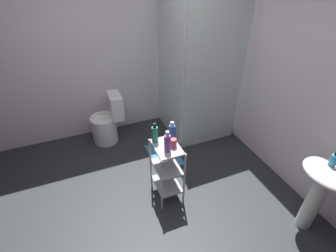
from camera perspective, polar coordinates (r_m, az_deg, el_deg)
name	(u,v)px	position (r m, az deg, el deg)	size (l,w,h in m)	color
ground_plane	(145,212)	(2.86, -5.62, -19.82)	(4.20, 4.20, 0.02)	#282B2D
wall_back	(305,83)	(2.96, 29.83, 8.89)	(4.20, 0.14, 2.50)	silver
wall_left	(101,53)	(3.67, -15.76, 16.36)	(0.10, 4.20, 2.50)	silver
shower_stall	(193,106)	(3.76, 5.94, 4.73)	(0.92, 0.92, 2.00)	white
pedestal_sink	(322,187)	(2.71, 32.77, -12.05)	(0.46, 0.37, 0.81)	white
toilet	(107,123)	(3.72, -14.28, 0.71)	(0.37, 0.49, 0.76)	white
storage_cart	(167,168)	(2.68, -0.27, -9.96)	(0.38, 0.28, 0.74)	silver
hand_soap_bottle	(334,160)	(2.57, 34.78, -6.67)	(0.06, 0.06, 0.15)	#389ED1
conditioner_bottle_purple	(167,143)	(2.35, -0.14, -4.03)	(0.07, 0.07, 0.24)	purple
shampoo_bottle_blue	(172,133)	(2.49, 0.97, -1.60)	(0.07, 0.07, 0.23)	blue
body_wash_bottle_green	(155,134)	(2.49, -3.15, -1.89)	(0.07, 0.07, 0.23)	#2C8E61
rinse_cup	(173,143)	(2.45, 1.28, -4.05)	(0.07, 0.07, 0.09)	#B24742
bath_mat	(164,155)	(3.49, -1.03, -6.87)	(0.60, 0.40, 0.02)	teal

